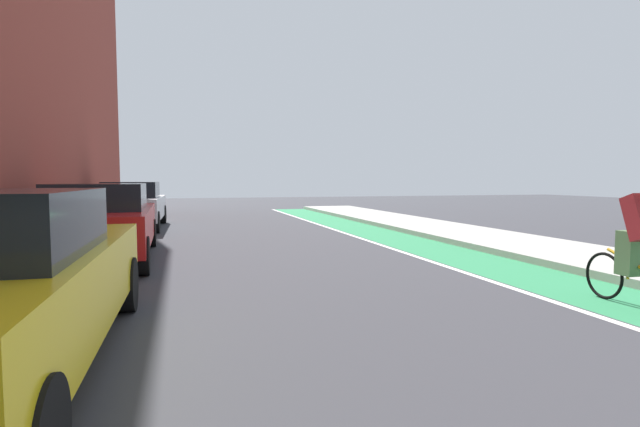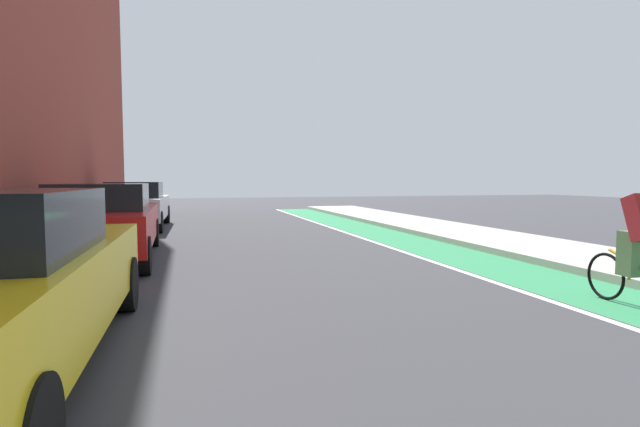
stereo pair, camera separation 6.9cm
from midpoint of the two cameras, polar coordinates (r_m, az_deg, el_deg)
name	(u,v)px [view 1 (the left image)]	position (r m, az deg, el deg)	size (l,w,h in m)	color
ground_plane	(305,279)	(7.92, -2.00, -7.72)	(71.01, 71.01, 0.00)	#38383D
bike_lane_paint	(444,252)	(11.15, 14.23, -4.40)	(1.60, 32.28, 0.00)	#2D8451
lane_divider_stripe	(407,254)	(10.73, 10.05, -4.67)	(0.12, 32.28, 0.00)	white
sidewalk_right	(525,245)	(12.33, 22.78, -3.47)	(2.63, 32.28, 0.14)	#A8A59E
parked_sedan_red	(101,221)	(10.48, -24.57, -0.84)	(2.02, 4.80, 1.53)	red
parked_sedan_white	(133,205)	(17.01, -21.28, 0.98)	(1.97, 4.55, 1.53)	silver
cyclist_mid	(638,245)	(7.17, 33.14, -3.09)	(0.48, 1.68, 1.60)	black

